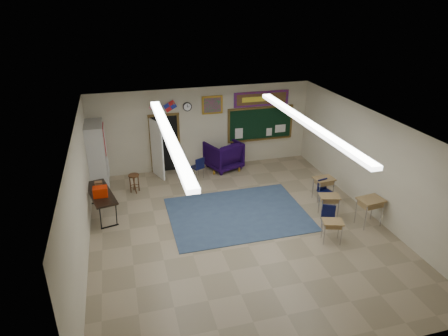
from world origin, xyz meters
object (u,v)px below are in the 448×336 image
object	(u,v)px
wingback_armchair	(223,155)
student_desk_front_left	(329,205)
student_desk_front_right	(323,187)
folding_table	(102,203)
wooden_stool	(134,183)

from	to	relation	value
wingback_armchair	student_desk_front_left	size ratio (longest dim) A/B	1.69
student_desk_front_right	folding_table	size ratio (longest dim) A/B	0.39
wingback_armchair	folding_table	xyz separation A→B (m)	(-4.32, -2.31, -0.12)
folding_table	wooden_stool	world-z (taller)	folding_table
student_desk_front_right	student_desk_front_left	bearing A→B (deg)	-113.38
folding_table	wooden_stool	distance (m)	1.59
wingback_armchair	student_desk_front_right	bearing A→B (deg)	106.83
wingback_armchair	wooden_stool	distance (m)	3.49
student_desk_front_left	wooden_stool	xyz separation A→B (m)	(-5.36, 3.06, -0.06)
folding_table	wooden_stool	xyz separation A→B (m)	(1.01, 1.23, -0.09)
folding_table	wooden_stool	size ratio (longest dim) A/B	3.04
student_desk_front_left	folding_table	xyz separation A→B (m)	(-6.37, 1.83, 0.02)
student_desk_front_right	folding_table	bearing A→B (deg)	168.96
student_desk_front_left	wingback_armchair	bearing A→B (deg)	130.75
student_desk_front_left	wooden_stool	world-z (taller)	student_desk_front_left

